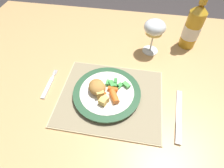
{
  "coord_description": "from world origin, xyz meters",
  "views": [
    {
      "loc": [
        0.05,
        -0.43,
        1.25
      ],
      "look_at": [
        -0.02,
        -0.05,
        0.78
      ],
      "focal_mm": 28.0,
      "sensor_mm": 36.0,
      "label": 1
    }
  ],
  "objects_px": {
    "dining_table": "(118,92)",
    "wine_glass": "(155,29)",
    "dinner_plate": "(107,93)",
    "fork": "(49,85)",
    "bottle": "(193,27)",
    "table_knife": "(179,120)"
  },
  "relations": [
    {
      "from": "dining_table",
      "to": "fork",
      "type": "height_order",
      "value": "fork"
    },
    {
      "from": "dining_table",
      "to": "bottle",
      "type": "relative_size",
      "value": 6.0
    },
    {
      "from": "dining_table",
      "to": "wine_glass",
      "type": "distance_m",
      "value": 0.29
    },
    {
      "from": "fork",
      "to": "table_knife",
      "type": "height_order",
      "value": "table_knife"
    },
    {
      "from": "bottle",
      "to": "wine_glass",
      "type": "bearing_deg",
      "value": -156.65
    },
    {
      "from": "dinner_plate",
      "to": "fork",
      "type": "height_order",
      "value": "dinner_plate"
    },
    {
      "from": "dinner_plate",
      "to": "bottle",
      "type": "bearing_deg",
      "value": 48.34
    },
    {
      "from": "dinner_plate",
      "to": "fork",
      "type": "bearing_deg",
      "value": 178.08
    },
    {
      "from": "dining_table",
      "to": "dinner_plate",
      "type": "height_order",
      "value": "dinner_plate"
    },
    {
      "from": "dining_table",
      "to": "dinner_plate",
      "type": "relative_size",
      "value": 6.48
    },
    {
      "from": "wine_glass",
      "to": "bottle",
      "type": "height_order",
      "value": "bottle"
    },
    {
      "from": "fork",
      "to": "wine_glass",
      "type": "bearing_deg",
      "value": 35.97
    },
    {
      "from": "table_knife",
      "to": "dining_table",
      "type": "bearing_deg",
      "value": 148.36
    },
    {
      "from": "dining_table",
      "to": "dinner_plate",
      "type": "bearing_deg",
      "value": -111.21
    },
    {
      "from": "bottle",
      "to": "dinner_plate",
      "type": "bearing_deg",
      "value": -131.66
    },
    {
      "from": "dinner_plate",
      "to": "table_knife",
      "type": "height_order",
      "value": "dinner_plate"
    },
    {
      "from": "fork",
      "to": "bottle",
      "type": "xyz_separation_m",
      "value": [
        0.53,
        0.34,
        0.09
      ]
    },
    {
      "from": "table_knife",
      "to": "wine_glass",
      "type": "distance_m",
      "value": 0.36
    },
    {
      "from": "dining_table",
      "to": "fork",
      "type": "relative_size",
      "value": 11.01
    },
    {
      "from": "wine_glass",
      "to": "dining_table",
      "type": "bearing_deg",
      "value": -120.03
    },
    {
      "from": "dinner_plate",
      "to": "table_knife",
      "type": "relative_size",
      "value": 1.16
    },
    {
      "from": "table_knife",
      "to": "wine_glass",
      "type": "relative_size",
      "value": 1.37
    }
  ]
}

